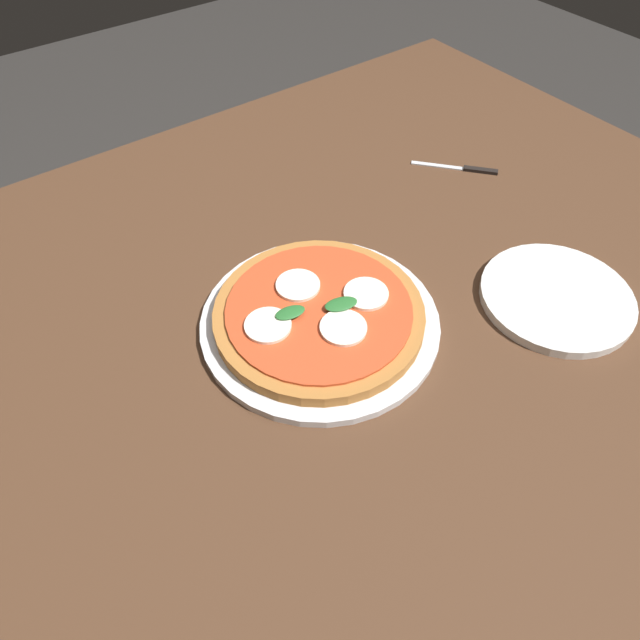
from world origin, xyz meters
name	(u,v)px	position (x,y,z in m)	size (l,w,h in m)	color
ground_plane	(328,515)	(0.00, 0.00, 0.00)	(6.00, 6.00, 0.00)	#2D2B28
dining_table	(332,338)	(0.00, 0.00, 0.66)	(1.45, 1.10, 0.75)	#4C301E
serving_tray	(320,322)	(0.04, 0.03, 0.75)	(0.32, 0.32, 0.01)	silver
pizza	(319,313)	(0.04, 0.03, 0.77)	(0.28, 0.28, 0.03)	#B27033
plate_white	(556,297)	(-0.25, 0.19, 0.75)	(0.21, 0.21, 0.01)	white
knife	(465,169)	(-0.38, -0.11, 0.75)	(0.11, 0.12, 0.01)	black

